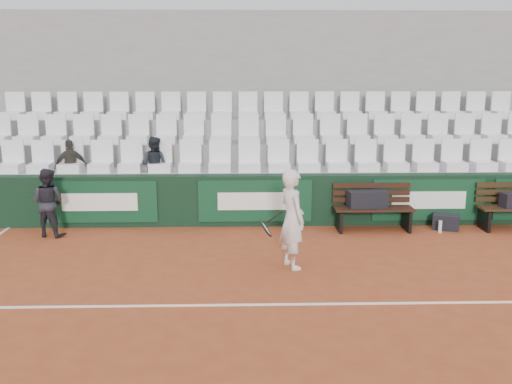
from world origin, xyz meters
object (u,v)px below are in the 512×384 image
Objects in this scene: bench_left at (373,219)px; water_bottle_near at (340,224)px; sports_bag_ground at (446,222)px; spectator_b at (69,145)px; spectator_c at (153,143)px; tennis_player at (292,219)px; sports_bag_left at (367,199)px; ball_kid at (48,202)px; water_bottle_far at (440,227)px.

bench_left reaches higher than water_bottle_near.
bench_left is 0.63m from water_bottle_near.
sports_bag_ground is 1.75× the size of water_bottle_near.
spectator_b is (-5.96, 1.00, 1.32)m from bench_left.
sports_bag_ground is 7.58m from spectator_b.
spectator_b reaches higher than bench_left.
water_bottle_near is 4.06m from spectator_c.
tennis_player is at bearing -118.71° from water_bottle_near.
ball_kid is (-5.94, -0.23, 0.03)m from sports_bag_left.
water_bottle_near is 2.41m from tennis_player.
sports_bag_ground is at bearing 33.15° from tennis_player.
sports_bag_left reaches higher than sports_bag_ground.
water_bottle_near is at bearing 179.19° from bench_left.
spectator_c is at bearing 166.89° from bench_left.
sports_bag_left reaches higher than bench_left.
sports_bag_left is 0.58× the size of ball_kid.
bench_left is 1.36× the size of spectator_b.
sports_bag_ground is at bearing 149.81° from spectator_b.
sports_bag_left is at bearing 170.13° from water_bottle_far.
tennis_player is at bearing -148.31° from water_bottle_far.
tennis_player is 4.70m from ball_kid.
water_bottle_far is 0.19× the size of ball_kid.
water_bottle_far is 7.43m from spectator_b.
spectator_c reaches higher than ball_kid.
spectator_b is 0.95× the size of spectator_c.
bench_left reaches higher than water_bottle_far.
spectator_c reaches higher than water_bottle_near.
water_bottle_near is at bearing -163.44° from ball_kid.
sports_bag_ground is (1.55, -0.00, -0.46)m from sports_bag_left.
bench_left is 1.43m from sports_bag_ground.
spectator_b is (-7.38, 0.96, 1.40)m from sports_bag_ground.
sports_bag_left is 0.67× the size of spectator_b.
tennis_player is at bearing -130.60° from bench_left.
spectator_b is at bearing 18.24° from spectator_c.
water_bottle_far is at bearing 147.81° from spectator_b.
bench_left is at bearing -0.81° from water_bottle_near.
ball_kid is 1.15× the size of spectator_b.
sports_bag_left is at bearing -174.75° from spectator_c.
sports_bag_ground is 0.42× the size of spectator_c.
ball_kid is (-7.49, -0.23, 0.49)m from sports_bag_ground.
bench_left is at bearing -163.75° from ball_kid.
tennis_player is at bearing -128.03° from sports_bag_left.
sports_bag_left is (-0.12, 0.04, 0.38)m from bench_left.
tennis_player reaches higher than water_bottle_near.
sports_bag_left is 5.99m from spectator_b.
tennis_player is (-3.17, -2.07, 0.62)m from sports_bag_ground.
sports_bag_ground is 0.31× the size of tennis_player.
bench_left is 1.25m from water_bottle_far.
sports_bag_ground is at bearing -0.11° from sports_bag_left.
spectator_b is (-7.19, 1.19, 1.43)m from water_bottle_far.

